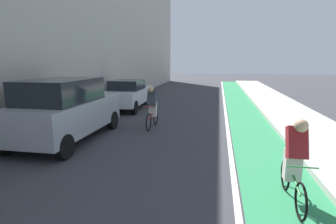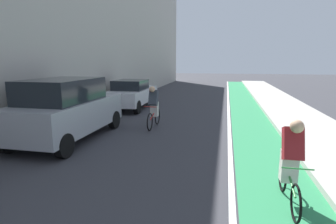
{
  "view_description": "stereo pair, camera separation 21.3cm",
  "coord_description": "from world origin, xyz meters",
  "px_view_note": "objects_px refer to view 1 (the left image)",
  "views": [
    {
      "loc": [
        1.86,
        3.56,
        2.53
      ],
      "look_at": [
        0.39,
        11.3,
        1.01
      ],
      "focal_mm": 28.44,
      "sensor_mm": 36.0,
      "label": 1
    },
    {
      "loc": [
        2.07,
        3.6,
        2.53
      ],
      "look_at": [
        0.39,
        11.3,
        1.01
      ],
      "focal_mm": 28.44,
      "sensor_mm": 36.0,
      "label": 2
    }
  ],
  "objects_px": {
    "cyclist_trailing": "(152,107)",
    "cyclist_mid": "(295,160)",
    "parked_sedan_white": "(128,94)",
    "parked_suv_silver": "(65,109)"
  },
  "relations": [
    {
      "from": "parked_sedan_white",
      "to": "parked_suv_silver",
      "type": "bearing_deg",
      "value": -90.01
    },
    {
      "from": "parked_suv_silver",
      "to": "parked_sedan_white",
      "type": "height_order",
      "value": "parked_suv_silver"
    },
    {
      "from": "parked_suv_silver",
      "to": "parked_sedan_white",
      "type": "bearing_deg",
      "value": 89.99
    },
    {
      "from": "cyclist_mid",
      "to": "cyclist_trailing",
      "type": "xyz_separation_m",
      "value": [
        -3.82,
        4.92,
        0.0
      ]
    },
    {
      "from": "parked_suv_silver",
      "to": "cyclist_mid",
      "type": "bearing_deg",
      "value": -24.47
    },
    {
      "from": "parked_suv_silver",
      "to": "cyclist_trailing",
      "type": "xyz_separation_m",
      "value": [
        2.32,
        2.13,
        -0.21
      ]
    },
    {
      "from": "cyclist_trailing",
      "to": "cyclist_mid",
      "type": "bearing_deg",
      "value": -52.21
    },
    {
      "from": "parked_sedan_white",
      "to": "cyclist_trailing",
      "type": "height_order",
      "value": "cyclist_trailing"
    },
    {
      "from": "parked_sedan_white",
      "to": "cyclist_trailing",
      "type": "xyz_separation_m",
      "value": [
        2.32,
        -3.97,
        0.02
      ]
    },
    {
      "from": "cyclist_mid",
      "to": "cyclist_trailing",
      "type": "relative_size",
      "value": 0.98
    }
  ]
}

